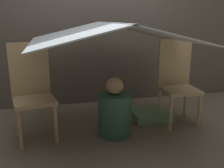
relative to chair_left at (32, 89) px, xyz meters
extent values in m
plane|color=gray|center=(0.79, -0.18, -0.50)|extent=(8.80, 8.80, 0.00)
cube|color=#6B6056|center=(0.79, 0.93, 0.75)|extent=(7.00, 0.05, 2.50)
cylinder|color=#D1B27F|center=(-0.11, -0.27, -0.31)|extent=(0.04, 0.04, 0.39)
cylinder|color=#D1B27F|center=(0.21, -0.21, -0.31)|extent=(0.04, 0.04, 0.39)
cylinder|color=#D1B27F|center=(-0.18, 0.05, -0.31)|extent=(0.04, 0.04, 0.39)
cylinder|color=#D1B27F|center=(0.14, 0.11, -0.31)|extent=(0.04, 0.04, 0.39)
cube|color=#D1B27F|center=(0.02, -0.08, -0.10)|extent=(0.45, 0.45, 0.04)
cube|color=#D1B27F|center=(-0.02, 0.09, 0.19)|extent=(0.38, 0.10, 0.53)
cylinder|color=#D1B27F|center=(1.39, -0.23, -0.31)|extent=(0.04, 0.04, 0.39)
cylinder|color=#D1B27F|center=(1.72, -0.25, -0.31)|extent=(0.04, 0.04, 0.39)
cylinder|color=#D1B27F|center=(1.41, 0.09, -0.31)|extent=(0.04, 0.04, 0.39)
cylinder|color=#D1B27F|center=(1.74, 0.08, -0.31)|extent=(0.04, 0.04, 0.39)
cube|color=#D1B27F|center=(1.57, -0.08, -0.10)|extent=(0.40, 0.40, 0.04)
cube|color=#D1B27F|center=(1.57, 0.10, 0.19)|extent=(0.38, 0.05, 0.53)
cube|color=silver|center=(0.40, -0.08, 0.54)|extent=(0.78, 1.42, 0.19)
cube|color=silver|center=(1.18, -0.08, 0.54)|extent=(0.78, 1.42, 0.19)
cube|color=silver|center=(0.79, -0.08, 0.63)|extent=(0.04, 1.42, 0.01)
cylinder|color=#38664C|center=(0.80, -0.16, -0.28)|extent=(0.34, 0.34, 0.44)
sphere|color=tan|center=(0.80, -0.16, 0.02)|extent=(0.18, 0.18, 0.18)
cube|color=#7FB27F|center=(1.32, 0.14, -0.45)|extent=(0.45, 0.36, 0.10)
camera|label=1|loc=(0.20, -2.48, 0.68)|focal=40.00mm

